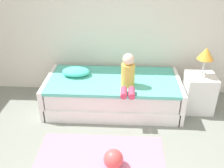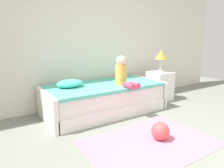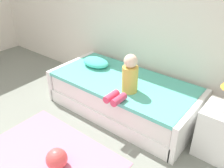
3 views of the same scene
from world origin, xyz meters
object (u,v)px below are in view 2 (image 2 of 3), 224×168
Objects in this scene: table_lamp at (161,56)px; pillow at (70,83)px; bed at (105,98)px; nightstand at (159,86)px; toy_ball at (160,131)px; child_figure at (123,73)px.

table_lamp is 1.98m from pillow.
pillow is at bearing 176.94° from table_lamp.
table_lamp is 1.02× the size of pillow.
table_lamp reaches higher than bed.
nightstand is 1.97m from pillow.
nightstand is 1.36× the size of pillow.
pillow is at bearing 170.47° from bed.
toy_ball is at bearing -134.62° from table_lamp.
nightstand is 1.33× the size of table_lamp.
nightstand is at bearing -3.06° from pillow.
pillow is (-1.95, 0.10, -0.37)m from table_lamp.
nightstand reaches higher than bed.
nightstand is (1.35, -0.00, 0.05)m from bed.
bed is 8.98× the size of toy_ball.
bed is at bearing -9.53° from pillow.
nightstand is at bearing 11.32° from child_figure.
bed is 0.56m from child_figure.
pillow reaches higher than toy_ball.
bed is 3.52× the size of nightstand.
table_lamp reaches higher than child_figure.
bed is at bearing 179.83° from nightstand.
child_figure is at bearing -168.68° from table_lamp.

